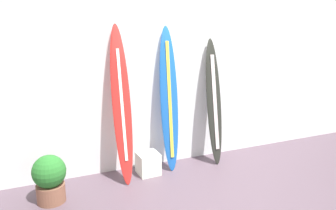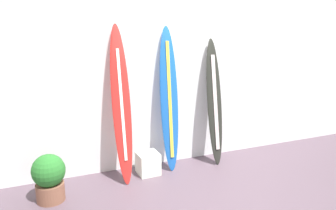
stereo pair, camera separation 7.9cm
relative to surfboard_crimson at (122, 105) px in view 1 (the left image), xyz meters
name	(u,v)px [view 1 (the left image)]	position (x,y,z in m)	size (l,w,h in m)	color
ground	(221,196)	(1.00, -0.92, -1.07)	(8.00, 8.00, 0.04)	#55444F
wall_back	(179,70)	(1.00, 0.38, 0.35)	(7.20, 0.20, 2.80)	silver
surfboard_crimson	(122,105)	(0.00, 0.00, 0.00)	(0.27, 0.51, 2.10)	red
surfboard_cobalt	(169,100)	(0.71, 0.08, -0.02)	(0.28, 0.36, 2.07)	#1A57B0
surfboard_charcoal	(214,103)	(1.43, 0.04, -0.12)	(0.24, 0.40, 1.88)	#252621
display_block_left	(148,163)	(0.36, 0.00, -0.90)	(0.31, 0.31, 0.31)	white
potted_plant	(50,178)	(-0.98, -0.26, -0.74)	(0.40, 0.40, 0.59)	brown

